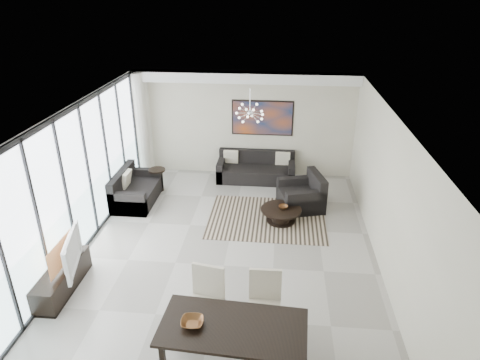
# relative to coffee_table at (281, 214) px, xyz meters

# --- Properties ---
(room_shell) EXTENTS (6.00, 9.00, 2.90)m
(room_shell) POSITION_rel_coffee_table_xyz_m (-0.62, -1.81, 1.27)
(room_shell) COLOR #A8A39B
(room_shell) RESTS_ON ground
(window_wall) EXTENTS (0.37, 8.95, 2.90)m
(window_wall) POSITION_rel_coffee_table_xyz_m (-3.94, -1.81, 1.28)
(window_wall) COLOR silver
(window_wall) RESTS_ON floor
(soffit) EXTENTS (5.98, 0.40, 0.26)m
(soffit) POSITION_rel_coffee_table_xyz_m (-1.08, 2.49, 2.59)
(soffit) COLOR white
(soffit) RESTS_ON room_shell
(painting) EXTENTS (1.68, 0.04, 0.98)m
(painting) POSITION_rel_coffee_table_xyz_m (-0.58, 2.66, 1.47)
(painting) COLOR #AC4817
(painting) RESTS_ON room_shell
(chandelier) EXTENTS (0.66, 0.66, 0.71)m
(chandelier) POSITION_rel_coffee_table_xyz_m (-0.78, 0.69, 2.17)
(chandelier) COLOR silver
(chandelier) RESTS_ON room_shell
(rug) EXTENTS (2.71, 2.09, 0.01)m
(rug) POSITION_rel_coffee_table_xyz_m (-0.32, 0.10, -0.18)
(rug) COLOR black
(rug) RESTS_ON floor
(coffee_table) EXTENTS (0.93, 0.93, 0.33)m
(coffee_table) POSITION_rel_coffee_table_xyz_m (0.00, 0.00, 0.00)
(coffee_table) COLOR black
(coffee_table) RESTS_ON floor
(bowl_coffee) EXTENTS (0.23, 0.23, 0.07)m
(bowl_coffee) POSITION_rel_coffee_table_xyz_m (0.05, 0.03, 0.18)
(bowl_coffee) COLOR brown
(bowl_coffee) RESTS_ON coffee_table
(sofa_main) EXTENTS (2.11, 0.86, 0.77)m
(sofa_main) POSITION_rel_coffee_table_xyz_m (-0.71, 2.26, 0.08)
(sofa_main) COLOR black
(sofa_main) RESTS_ON floor
(loveseat) EXTENTS (0.90, 1.60, 0.80)m
(loveseat) POSITION_rel_coffee_table_xyz_m (-3.63, 0.66, 0.09)
(loveseat) COLOR black
(loveseat) RESTS_ON floor
(armchair) EXTENTS (1.20, 1.23, 0.85)m
(armchair) POSITION_rel_coffee_table_xyz_m (0.51, 0.75, 0.11)
(armchair) COLOR black
(armchair) RESTS_ON floor
(side_table) EXTENTS (0.44, 0.44, 0.60)m
(side_table) POSITION_rel_coffee_table_xyz_m (-3.24, 1.33, 0.22)
(side_table) COLOR black
(side_table) RESTS_ON floor
(tv_console) EXTENTS (0.42, 1.48, 0.46)m
(tv_console) POSITION_rel_coffee_table_xyz_m (-3.84, -2.78, 0.05)
(tv_console) COLOR black
(tv_console) RESTS_ON floor
(television) EXTENTS (0.42, 1.10, 0.63)m
(television) POSITION_rel_coffee_table_xyz_m (-3.68, -2.76, 0.59)
(television) COLOR gray
(television) RESTS_ON tv_console
(dining_table) EXTENTS (2.04, 1.11, 0.83)m
(dining_table) POSITION_rel_coffee_table_xyz_m (-0.63, -4.25, 0.56)
(dining_table) COLOR black
(dining_table) RESTS_ON floor
(dining_chair_nw) EXTENTS (0.60, 0.60, 1.12)m
(dining_chair_nw) POSITION_rel_coffee_table_xyz_m (-1.13, -3.45, 0.46)
(dining_chair_nw) COLOR beige
(dining_chair_nw) RESTS_ON floor
(dining_chair_ne) EXTENTS (0.51, 0.51, 1.08)m
(dining_chair_ne) POSITION_rel_coffee_table_xyz_m (-0.23, -3.41, 0.44)
(dining_chair_ne) COLOR beige
(dining_chair_ne) RESTS_ON floor
(bowl_dining) EXTENTS (0.32, 0.32, 0.08)m
(bowl_dining) POSITION_rel_coffee_table_xyz_m (-1.18, -4.27, 0.68)
(bowl_dining) COLOR brown
(bowl_dining) RESTS_ON dining_table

